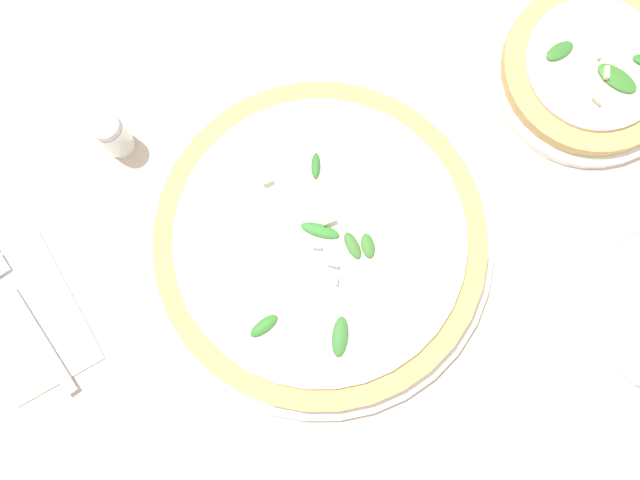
% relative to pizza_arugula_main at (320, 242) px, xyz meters
% --- Properties ---
extents(ground_plane, '(6.00, 6.00, 0.00)m').
position_rel_pizza_arugula_main_xyz_m(ground_plane, '(0.04, 0.03, -0.02)').
color(ground_plane, beige).
extents(pizza_arugula_main, '(0.37, 0.37, 0.05)m').
position_rel_pizza_arugula_main_xyz_m(pizza_arugula_main, '(0.00, 0.00, 0.00)').
color(pizza_arugula_main, white).
rests_on(pizza_arugula_main, ground_plane).
extents(pizza_personal_side, '(0.22, 0.22, 0.05)m').
position_rel_pizza_arugula_main_xyz_m(pizza_personal_side, '(-0.04, -0.35, -0.00)').
color(pizza_personal_side, white).
rests_on(pizza_personal_side, ground_plane).
extents(napkin, '(0.17, 0.13, 0.01)m').
position_rel_pizza_arugula_main_xyz_m(napkin, '(0.14, 0.29, -0.01)').
color(napkin, silver).
rests_on(napkin, ground_plane).
extents(fork, '(0.20, 0.03, 0.00)m').
position_rel_pizza_arugula_main_xyz_m(fork, '(0.14, 0.28, -0.01)').
color(fork, silver).
rests_on(fork, ground_plane).
extents(shaker_pepper, '(0.03, 0.03, 0.07)m').
position_rel_pizza_arugula_main_xyz_m(shaker_pepper, '(0.23, 0.10, 0.02)').
color(shaker_pepper, silver).
rests_on(shaker_pepper, ground_plane).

